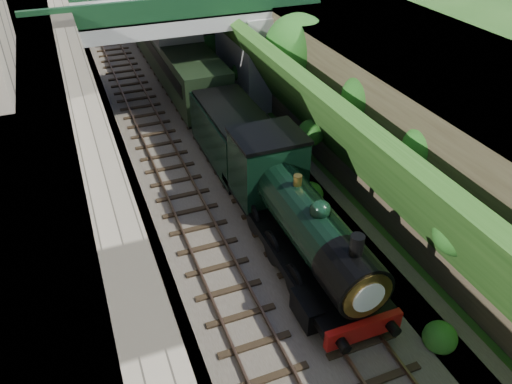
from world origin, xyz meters
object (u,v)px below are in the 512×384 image
road_bridge (182,41)px  tree (298,50)px  tender (233,138)px  locomotive (298,218)px

road_bridge → tree: (4.97, -5.57, 0.57)m
road_bridge → tender: (0.26, -8.35, -2.46)m
locomotive → tender: bearing=90.0°
locomotive → tender: (-0.00, 7.36, -0.27)m
tree → tender: bearing=-149.5°
locomotive → tree: bearing=65.1°
road_bridge → locomotive: size_ratio=1.56×
locomotive → tender: 7.37m
road_bridge → locomotive: bearing=-89.1°
road_bridge → tree: size_ratio=2.42×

